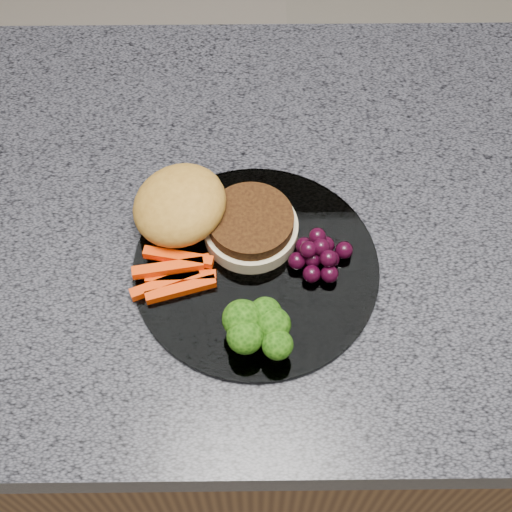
{
  "coord_description": "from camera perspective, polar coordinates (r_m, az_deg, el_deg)",
  "views": [
    {
      "loc": [
        -0.12,
        -0.46,
        1.55
      ],
      "look_at": [
        -0.11,
        -0.08,
        0.93
      ],
      "focal_mm": 50.0,
      "sensor_mm": 36.0,
      "label": 1
    }
  ],
  "objects": [
    {
      "name": "plate",
      "position": [
        0.75,
        -0.0,
        -0.91
      ],
      "size": [
        0.26,
        0.26,
        0.01
      ],
      "primitive_type": "cylinder",
      "color": "white",
      "rests_on": "countertop"
    },
    {
      "name": "grape_bunch",
      "position": [
        0.74,
        5.08,
        0.08
      ],
      "size": [
        0.07,
        0.06,
        0.03
      ],
      "rotation": [
        0.0,
        0.0,
        -0.24
      ],
      "color": "black",
      "rests_on": "plate"
    },
    {
      "name": "island_cabinet",
      "position": [
        1.22,
        5.33,
        -8.93
      ],
      "size": [
        1.2,
        0.6,
        0.86
      ],
      "primitive_type": "cube",
      "color": "brown",
      "rests_on": "ground"
    },
    {
      "name": "carrot_sticks",
      "position": [
        0.74,
        -6.52,
        -1.4
      ],
      "size": [
        0.09,
        0.06,
        0.02
      ],
      "rotation": [
        0.0,
        0.0,
        -0.1
      ],
      "color": "#EF3903",
      "rests_on": "plate"
    },
    {
      "name": "burger",
      "position": [
        0.76,
        -4.1,
        3.29
      ],
      "size": [
        0.18,
        0.12,
        0.06
      ],
      "rotation": [
        0.0,
        0.0,
        0.05
      ],
      "color": "beige",
      "rests_on": "plate"
    },
    {
      "name": "broccoli",
      "position": [
        0.69,
        0.11,
        -5.68
      ],
      "size": [
        0.07,
        0.06,
        0.05
      ],
      "rotation": [
        0.0,
        0.0,
        -0.38
      ],
      "color": "#5A7E2D",
      "rests_on": "plate"
    },
    {
      "name": "countertop",
      "position": [
        0.82,
        7.83,
        3.11
      ],
      "size": [
        1.2,
        0.6,
        0.04
      ],
      "primitive_type": "cube",
      "color": "#45454E",
      "rests_on": "island_cabinet"
    }
  ]
}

